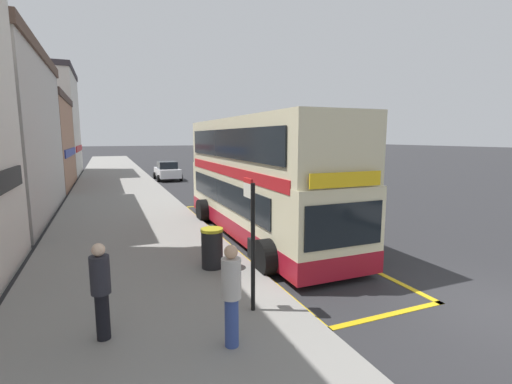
# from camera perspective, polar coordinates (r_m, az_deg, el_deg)

# --- Properties ---
(ground_plane) EXTENTS (260.00, 260.00, 0.00)m
(ground_plane) POSITION_cam_1_polar(r_m,az_deg,el_deg) (37.77, -10.62, 2.81)
(ground_plane) COLOR #28282B
(pavement_near) EXTENTS (6.00, 76.00, 0.14)m
(pavement_near) POSITION_cam_1_polar(r_m,az_deg,el_deg) (36.97, -21.30, 2.36)
(pavement_near) COLOR gray
(pavement_near) RESTS_ON ground
(double_decker_bus) EXTENTS (3.28, 10.77, 4.40)m
(double_decker_bus) POSITION_cam_1_polar(r_m,az_deg,el_deg) (13.63, 0.39, 1.64)
(double_decker_bus) COLOR beige
(double_decker_bus) RESTS_ON ground
(bus_bay_markings) EXTENTS (3.16, 13.69, 0.01)m
(bus_bay_markings) POSITION_cam_1_polar(r_m,az_deg,el_deg) (13.92, 0.76, -6.86)
(bus_bay_markings) COLOR gold
(bus_bay_markings) RESTS_ON ground
(bus_stop_sign) EXTENTS (0.09, 0.51, 2.75)m
(bus_stop_sign) POSITION_cam_1_polar(r_m,az_deg,el_deg) (7.47, -0.71, -6.67)
(bus_stop_sign) COLOR black
(bus_stop_sign) RESTS_ON pavement_near
(terrace_corner) EXTENTS (9.00, 10.24, 7.72)m
(terrace_corner) POSITION_cam_1_polar(r_m,az_deg,el_deg) (31.73, -35.31, 6.50)
(terrace_corner) COLOR #9E7056
(terrace_corner) RESTS_ON ground
(terrace_mid) EXTENTS (10.13, 10.03, 11.23)m
(terrace_mid) POSITION_cam_1_polar(r_m,az_deg,el_deg) (41.96, -33.20, 9.22)
(terrace_mid) COLOR silver
(terrace_mid) RESTS_ON ground
(parked_car_white_across) EXTENTS (2.09, 4.20, 1.62)m
(parked_car_white_across) POSITION_cam_1_polar(r_m,az_deg,el_deg) (32.75, -13.79, 3.25)
(parked_car_white_across) COLOR silver
(parked_car_white_across) RESTS_ON ground
(pedestrian_waiting_near_sign) EXTENTS (0.34, 0.34, 1.77)m
(pedestrian_waiting_near_sign) POSITION_cam_1_polar(r_m,az_deg,el_deg) (7.12, -23.23, -13.63)
(pedestrian_waiting_near_sign) COLOR black
(pedestrian_waiting_near_sign) RESTS_ON pavement_near
(pedestrian_further_back) EXTENTS (0.34, 0.34, 1.80)m
(pedestrian_further_back) POSITION_cam_1_polar(r_m,az_deg,el_deg) (6.38, -3.90, -15.36)
(pedestrian_further_back) COLOR #33478C
(pedestrian_further_back) RESTS_ON pavement_near
(litter_bin) EXTENTS (0.62, 0.62, 1.11)m
(litter_bin) POSITION_cam_1_polar(r_m,az_deg,el_deg) (10.17, -6.92, -8.73)
(litter_bin) COLOR black
(litter_bin) RESTS_ON pavement_near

